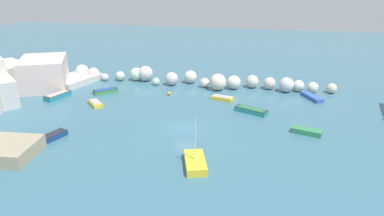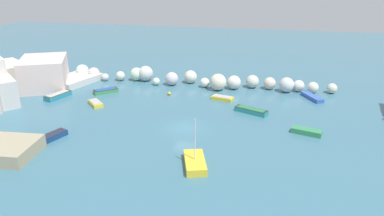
{
  "view_description": "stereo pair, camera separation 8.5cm",
  "coord_description": "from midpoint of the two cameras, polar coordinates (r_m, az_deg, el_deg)",
  "views": [
    {
      "loc": [
        9.21,
        -39.29,
        18.16
      ],
      "look_at": [
        0.0,
        4.36,
        1.0
      ],
      "focal_mm": 34.03,
      "sensor_mm": 36.0,
      "label": 1
    },
    {
      "loc": [
        9.29,
        -39.27,
        18.16
      ],
      "look_at": [
        0.0,
        4.36,
        1.0
      ],
      "focal_mm": 34.03,
      "sensor_mm": 36.0,
      "label": 2
    }
  ],
  "objects": [
    {
      "name": "moored_boat_7",
      "position": [
        44.19,
        -21.47,
        -4.34
      ],
      "size": [
        2.61,
        4.36,
        0.63
      ],
      "rotation": [
        0.0,
        0.0,
        1.21
      ],
      "color": "navy",
      "rests_on": "cove_water"
    },
    {
      "name": "moored_boat_0",
      "position": [
        36.0,
        0.43,
        -8.52
      ],
      "size": [
        3.11,
        4.64,
        5.05
      ],
      "rotation": [
        0.0,
        0.0,
        1.87
      ],
      "color": "yellow",
      "rests_on": "cove_water"
    },
    {
      "name": "moored_boat_3",
      "position": [
        58.28,
        -13.43,
        2.63
      ],
      "size": [
        3.69,
        3.47,
        0.62
      ],
      "rotation": [
        0.0,
        0.0,
        3.86
      ],
      "color": "#3B8C4F",
      "rests_on": "cove_water"
    },
    {
      "name": "moored_boat_4",
      "position": [
        44.73,
        17.49,
        -3.51
      ],
      "size": [
        3.61,
        2.14,
        0.63
      ],
      "rotation": [
        0.0,
        0.0,
        6.0
      ],
      "color": "#338855",
      "rests_on": "cove_water"
    },
    {
      "name": "moored_boat_6",
      "position": [
        53.93,
        4.75,
        1.58
      ],
      "size": [
        3.39,
        2.12,
        0.54
      ],
      "rotation": [
        0.0,
        0.0,
        2.88
      ],
      "color": "yellow",
      "rests_on": "cove_water"
    },
    {
      "name": "cove_water",
      "position": [
        44.25,
        -1.22,
        -3.19
      ],
      "size": [
        160.0,
        160.0,
        0.0
      ],
      "primitive_type": "plane",
      "color": "#3C6C81",
      "rests_on": "ground"
    },
    {
      "name": "moored_boat_5",
      "position": [
        49.39,
        9.2,
        -0.39
      ],
      "size": [
        4.63,
        2.98,
        0.66
      ],
      "rotation": [
        0.0,
        0.0,
        2.73
      ],
      "color": "teal",
      "rests_on": "cove_water"
    },
    {
      "name": "moored_boat_8",
      "position": [
        56.99,
        18.24,
        1.66
      ],
      "size": [
        3.12,
        4.36,
        0.55
      ],
      "rotation": [
        0.0,
        0.0,
        2.07
      ],
      "color": "#355CB6",
      "rests_on": "cove_water"
    },
    {
      "name": "channel_buoy",
      "position": [
        55.8,
        -3.67,
        2.29
      ],
      "size": [
        0.54,
        0.54,
        0.54
      ],
      "primitive_type": "sphere",
      "color": "gold",
      "rests_on": "cove_water"
    },
    {
      "name": "moored_boat_1",
      "position": [
        58.04,
        -20.33,
        1.85
      ],
      "size": [
        2.6,
        4.42,
        0.73
      ],
      "rotation": [
        0.0,
        0.0,
        1.27
      ],
      "color": "teal",
      "rests_on": "cove_water"
    },
    {
      "name": "cliff_headland_left",
      "position": [
        63.39,
        -27.37,
        3.88
      ],
      "size": [
        22.6,
        22.94,
        6.14
      ],
      "color": "beige",
      "rests_on": "ground"
    },
    {
      "name": "moored_boat_2",
      "position": [
        53.33,
        -14.95,
        0.71
      ],
      "size": [
        2.97,
        3.0,
        0.59
      ],
      "rotation": [
        0.0,
        0.0,
        5.48
      ],
      "color": "yellow",
      "rests_on": "cove_water"
    },
    {
      "name": "stone_dock",
      "position": [
        42.31,
        -27.27,
        -5.83
      ],
      "size": [
        6.53,
        5.82,
        1.44
      ],
      "primitive_type": "cube",
      "rotation": [
        0.0,
        0.0,
        0.09
      ],
      "color": "tan",
      "rests_on": "ground"
    },
    {
      "name": "rock_breakwater",
      "position": [
        60.25,
        0.15,
        4.58
      ],
      "size": [
        44.0,
        5.21,
        2.63
      ],
      "color": "silver",
      "rests_on": "ground"
    }
  ]
}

